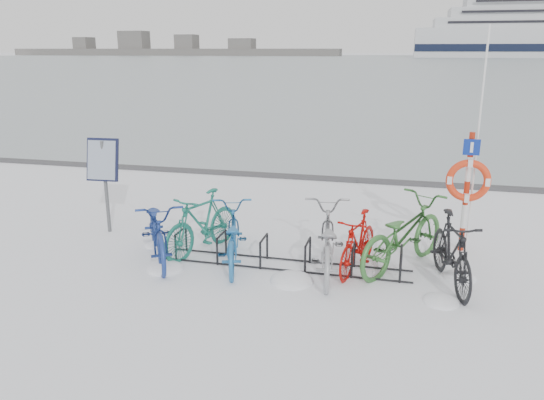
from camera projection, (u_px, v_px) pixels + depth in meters
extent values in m
plane|color=white|center=(285.00, 266.00, 8.55)|extent=(900.00, 900.00, 0.00)
cube|color=#95A2A9|center=(401.00, 61.00, 153.24)|extent=(400.00, 298.00, 0.02)
cube|color=#3F3F42|center=(333.00, 179.00, 14.04)|extent=(400.00, 0.25, 0.10)
cylinder|color=black|center=(176.00, 248.00, 8.70)|extent=(0.04, 0.04, 0.44)
cylinder|color=black|center=(186.00, 239.00, 9.11)|extent=(0.04, 0.04, 0.44)
cylinder|color=black|center=(180.00, 231.00, 8.84)|extent=(0.04, 0.44, 0.04)
cylinder|color=black|center=(217.00, 252.00, 8.53)|extent=(0.04, 0.04, 0.44)
cylinder|color=black|center=(226.00, 243.00, 8.94)|extent=(0.04, 0.04, 0.44)
cylinder|color=black|center=(221.00, 235.00, 8.68)|extent=(0.04, 0.44, 0.04)
cylinder|color=black|center=(260.00, 256.00, 8.37)|extent=(0.04, 0.04, 0.44)
cylinder|color=black|center=(267.00, 246.00, 8.78)|extent=(0.04, 0.04, 0.44)
cylinder|color=black|center=(264.00, 238.00, 8.51)|extent=(0.04, 0.44, 0.04)
cylinder|color=black|center=(305.00, 260.00, 8.20)|extent=(0.04, 0.04, 0.44)
cylinder|color=black|center=(310.00, 250.00, 8.61)|extent=(0.04, 0.04, 0.44)
cylinder|color=black|center=(308.00, 242.00, 8.35)|extent=(0.04, 0.44, 0.04)
cylinder|color=black|center=(352.00, 264.00, 8.03)|extent=(0.04, 0.04, 0.44)
cylinder|color=black|center=(355.00, 254.00, 8.45)|extent=(0.04, 0.04, 0.44)
cylinder|color=black|center=(354.00, 246.00, 8.18)|extent=(0.04, 0.44, 0.04)
cylinder|color=black|center=(400.00, 269.00, 7.87)|extent=(0.04, 0.04, 0.44)
cylinder|color=black|center=(401.00, 258.00, 8.28)|extent=(0.04, 0.04, 0.44)
cylinder|color=black|center=(402.00, 250.00, 8.01)|extent=(0.04, 0.44, 0.04)
cylinder|color=black|center=(282.00, 270.00, 8.34)|extent=(4.00, 0.03, 0.03)
cylinder|color=black|center=(288.00, 259.00, 8.75)|extent=(4.00, 0.03, 0.03)
cylinder|color=#595B5E|center=(106.00, 187.00, 9.92)|extent=(0.07, 0.07, 1.74)
cube|color=black|center=(103.00, 160.00, 9.75)|extent=(0.61, 0.26, 0.79)
cube|color=#8C99AD|center=(101.00, 160.00, 9.71)|extent=(0.55, 0.20, 0.70)
cylinder|color=#A8230D|center=(461.00, 239.00, 9.16)|extent=(0.09, 0.09, 0.41)
cylinder|color=silver|center=(464.00, 216.00, 9.05)|extent=(0.09, 0.09, 0.41)
cylinder|color=#A8230D|center=(466.00, 193.00, 8.94)|extent=(0.09, 0.09, 0.41)
cylinder|color=silver|center=(469.00, 169.00, 8.83)|extent=(0.09, 0.09, 0.41)
cylinder|color=#A8230D|center=(471.00, 145.00, 8.71)|extent=(0.09, 0.09, 0.41)
torus|color=red|center=(468.00, 181.00, 8.79)|extent=(0.72, 0.12, 0.72)
cube|color=navy|center=(472.00, 147.00, 8.65)|extent=(0.26, 0.03, 0.26)
cylinder|color=silver|center=(477.00, 143.00, 8.73)|extent=(0.03, 0.03, 3.74)
cube|color=#4F4F4F|center=(169.00, 52.00, 278.44)|extent=(180.00, 12.00, 3.50)
cube|color=#4F4F4F|center=(117.00, 45.00, 284.32)|extent=(24.00, 10.00, 8.00)
cube|color=#4F4F4F|center=(223.00, 46.00, 270.63)|extent=(20.00, 10.00, 6.00)
imported|color=navy|center=(158.00, 227.00, 8.71)|extent=(1.69, 2.15, 1.09)
imported|color=#1A6C5B|center=(202.00, 221.00, 9.02)|extent=(1.12, 1.88, 1.09)
imported|color=#1F629F|center=(232.00, 234.00, 8.52)|extent=(1.17, 2.00, 0.99)
imported|color=gray|center=(327.00, 239.00, 8.19)|extent=(1.01, 2.15, 1.09)
imported|color=#AB0B07|center=(358.00, 241.00, 8.30)|extent=(0.82, 1.64, 0.95)
imported|color=#346E31|center=(403.00, 232.00, 8.38)|extent=(1.83, 2.30, 1.17)
imported|color=black|center=(452.00, 249.00, 7.74)|extent=(0.90, 1.90, 1.10)
ellipsoid|color=white|center=(460.00, 278.00, 8.10)|extent=(0.49, 0.49, 0.17)
ellipsoid|color=white|center=(441.00, 302.00, 7.32)|extent=(0.51, 0.51, 0.18)
ellipsoid|color=white|center=(155.00, 246.00, 9.41)|extent=(0.37, 0.37, 0.13)
ellipsoid|color=white|center=(165.00, 269.00, 8.41)|extent=(0.59, 0.59, 0.21)
ellipsoid|color=white|center=(292.00, 281.00, 7.98)|extent=(0.67, 0.67, 0.23)
ellipsoid|color=white|center=(318.00, 258.00, 8.85)|extent=(0.33, 0.33, 0.11)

